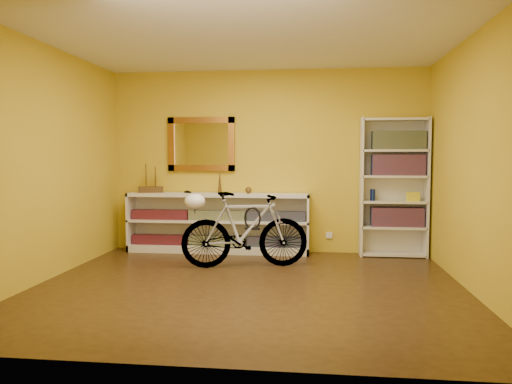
# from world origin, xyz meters

# --- Properties ---
(floor) EXTENTS (4.50, 4.00, 0.01)m
(floor) POSITION_xyz_m (0.00, 0.00, -0.01)
(floor) COLOR black
(floor) RESTS_ON ground
(ceiling) EXTENTS (4.50, 4.00, 0.01)m
(ceiling) POSITION_xyz_m (0.00, 0.00, 2.60)
(ceiling) COLOR silver
(ceiling) RESTS_ON ground
(back_wall) EXTENTS (4.50, 0.01, 2.60)m
(back_wall) POSITION_xyz_m (0.00, 2.00, 1.30)
(back_wall) COLOR gold
(back_wall) RESTS_ON ground
(left_wall) EXTENTS (0.01, 4.00, 2.60)m
(left_wall) POSITION_xyz_m (-2.25, 0.00, 1.30)
(left_wall) COLOR gold
(left_wall) RESTS_ON ground
(right_wall) EXTENTS (0.01, 4.00, 2.60)m
(right_wall) POSITION_xyz_m (2.25, 0.00, 1.30)
(right_wall) COLOR gold
(right_wall) RESTS_ON ground
(gilt_mirror) EXTENTS (0.98, 0.06, 0.78)m
(gilt_mirror) POSITION_xyz_m (-0.95, 1.97, 1.55)
(gilt_mirror) COLOR brown
(gilt_mirror) RESTS_ON back_wall
(wall_socket) EXTENTS (0.09, 0.02, 0.09)m
(wall_socket) POSITION_xyz_m (0.90, 1.99, 0.25)
(wall_socket) COLOR silver
(wall_socket) RESTS_ON back_wall
(console_unit) EXTENTS (2.60, 0.35, 0.85)m
(console_unit) POSITION_xyz_m (-0.68, 1.81, 0.42)
(console_unit) COLOR silver
(console_unit) RESTS_ON floor
(cd_row_lower) EXTENTS (2.50, 0.13, 0.14)m
(cd_row_lower) POSITION_xyz_m (-0.68, 1.79, 0.17)
(cd_row_lower) COLOR black
(cd_row_lower) RESTS_ON console_unit
(cd_row_upper) EXTENTS (2.50, 0.13, 0.14)m
(cd_row_upper) POSITION_xyz_m (-0.68, 1.79, 0.54)
(cd_row_upper) COLOR navy
(cd_row_upper) RESTS_ON console_unit
(model_ship) EXTENTS (0.38, 0.23, 0.42)m
(model_ship) POSITION_xyz_m (-1.66, 1.81, 1.06)
(model_ship) COLOR #3E2911
(model_ship) RESTS_ON console_unit
(toy_car) EXTENTS (0.00, 0.00, 0.00)m
(toy_car) POSITION_xyz_m (-1.12, 1.81, 0.85)
(toy_car) COLOR black
(toy_car) RESTS_ON console_unit
(bronze_ornament) EXTENTS (0.06, 0.06, 0.34)m
(bronze_ornament) POSITION_xyz_m (-0.65, 1.81, 1.02)
(bronze_ornament) COLOR brown
(bronze_ornament) RESTS_ON console_unit
(decorative_orb) EXTENTS (0.09, 0.09, 0.09)m
(decorative_orb) POSITION_xyz_m (-0.24, 1.81, 0.90)
(decorative_orb) COLOR brown
(decorative_orb) RESTS_ON console_unit
(bookcase) EXTENTS (0.90, 0.30, 1.90)m
(bookcase) POSITION_xyz_m (1.76, 1.84, 0.95)
(bookcase) COLOR silver
(bookcase) RESTS_ON floor
(book_row_a) EXTENTS (0.70, 0.22, 0.26)m
(book_row_a) POSITION_xyz_m (1.81, 1.84, 0.55)
(book_row_a) COLOR maroon
(book_row_a) RESTS_ON bookcase
(book_row_b) EXTENTS (0.70, 0.22, 0.28)m
(book_row_b) POSITION_xyz_m (1.81, 1.84, 1.25)
(book_row_b) COLOR maroon
(book_row_b) RESTS_ON bookcase
(book_row_c) EXTENTS (0.70, 0.22, 0.25)m
(book_row_c) POSITION_xyz_m (1.81, 1.84, 1.59)
(book_row_c) COLOR #174A52
(book_row_c) RESTS_ON bookcase
(travel_mug) EXTENTS (0.07, 0.07, 0.16)m
(travel_mug) POSITION_xyz_m (1.48, 1.82, 0.84)
(travel_mug) COLOR navy
(travel_mug) RESTS_ON bookcase
(red_tin) EXTENTS (0.20, 0.20, 0.20)m
(red_tin) POSITION_xyz_m (1.56, 1.87, 1.56)
(red_tin) COLOR maroon
(red_tin) RESTS_ON bookcase
(yellow_bag) EXTENTS (0.17, 0.13, 0.12)m
(yellow_bag) POSITION_xyz_m (2.01, 1.80, 0.83)
(yellow_bag) COLOR yellow
(yellow_bag) RESTS_ON bookcase
(bicycle) EXTENTS (0.76, 1.65, 0.94)m
(bicycle) POSITION_xyz_m (-0.16, 0.91, 0.47)
(bicycle) COLOR silver
(bicycle) RESTS_ON floor
(helmet) EXTENTS (0.25, 0.24, 0.19)m
(helmet) POSITION_xyz_m (-0.76, 0.77, 0.83)
(helmet) COLOR white
(helmet) RESTS_ON bicycle
(u_lock) EXTENTS (0.21, 0.02, 0.21)m
(u_lock) POSITION_xyz_m (-0.07, 0.93, 0.61)
(u_lock) COLOR black
(u_lock) RESTS_ON bicycle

